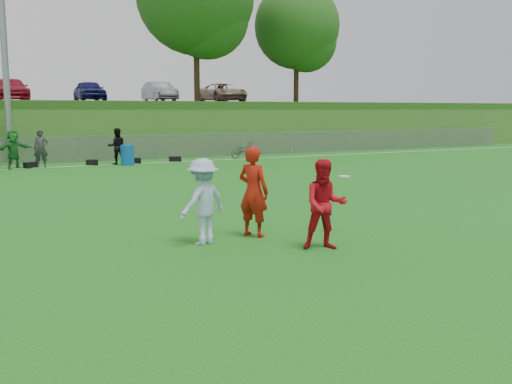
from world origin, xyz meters
TOP-DOWN VIEW (x-y plane):
  - ground at (0.00, 0.00)m, footprint 120.00×120.00m
  - sideline_far at (0.00, 18.00)m, footprint 60.00×0.10m
  - fence at (0.00, 20.00)m, footprint 58.00×0.06m
  - light_pole at (-3.00, 20.80)m, footprint 1.20×0.40m
  - berm at (0.00, 31.00)m, footprint 120.00×18.00m
  - parking_lot at (0.00, 33.00)m, footprint 120.00×12.00m
  - tree_green_near at (8.16, 24.42)m, footprint 7.14×7.14m
  - tree_green_far at (16.16, 25.92)m, footprint 5.88×5.88m
  - car_row at (-1.17, 32.00)m, footprint 32.04×5.18m
  - spectator_row at (-2.74, 18.00)m, footprint 8.17×1.08m
  - gear_bags at (1.10, 18.10)m, footprint 7.29×0.50m
  - player_red_left at (0.16, 1.44)m, footprint 0.72×0.80m
  - player_red_center at (0.85, -0.11)m, footprint 1.00×0.91m
  - player_blue at (-1.00, 1.28)m, footprint 1.21×0.96m
  - frisbee at (1.99, 0.87)m, footprint 0.24×0.24m
  - recycling_bin at (1.74, 17.42)m, footprint 0.68×0.68m
  - bicycle at (8.15, 18.30)m, footprint 1.76×0.96m

SIDE VIEW (x-z plane):
  - ground at x=0.00m, z-range 0.00..0.00m
  - sideline_far at x=0.00m, z-range 0.00..0.01m
  - gear_bags at x=1.10m, z-range 0.00..0.26m
  - bicycle at x=8.15m, z-range 0.00..0.88m
  - recycling_bin at x=1.74m, z-range 0.00..0.94m
  - fence at x=0.00m, z-range 0.00..1.30m
  - player_blue at x=-1.00m, z-range 0.00..1.65m
  - player_red_center at x=0.85m, z-range 0.00..1.66m
  - spectator_row at x=-2.74m, z-range 0.00..1.69m
  - player_red_left at x=0.16m, z-range 0.00..1.84m
  - frisbee at x=1.99m, z-range 1.18..1.20m
  - berm at x=0.00m, z-range 0.00..3.00m
  - parking_lot at x=0.00m, z-range 3.00..3.10m
  - car_row at x=-1.17m, z-range 3.10..4.54m
  - light_pole at x=-3.00m, z-range 0.63..12.78m
  - tree_green_far at x=16.16m, z-range 3.87..12.06m
  - tree_green_near at x=8.16m, z-range 4.06..14.00m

